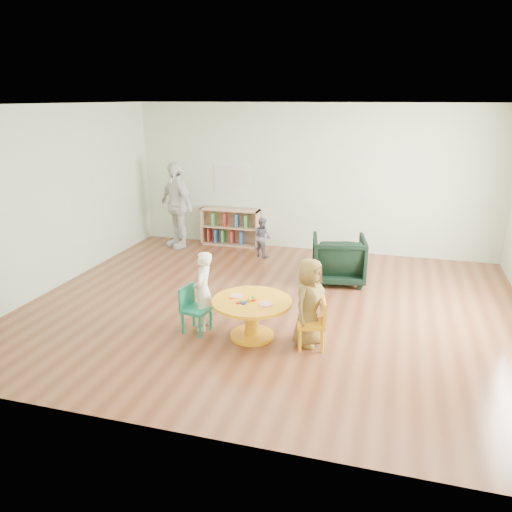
# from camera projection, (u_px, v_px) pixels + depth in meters

# --- Properties ---
(room) EXTENTS (7.10, 7.00, 2.80)m
(room) POSITION_uv_depth(u_px,v_px,m) (275.00, 175.00, 6.64)
(room) COLOR brown
(room) RESTS_ON ground
(activity_table) EXTENTS (1.00, 1.00, 0.54)m
(activity_table) POSITION_uv_depth(u_px,v_px,m) (252.00, 312.00, 6.19)
(activity_table) COLOR #FAA815
(activity_table) RESTS_ON ground
(kid_chair_left) EXTENTS (0.38, 0.38, 0.61)m
(kid_chair_left) POSITION_uv_depth(u_px,v_px,m) (193.00, 307.00, 6.36)
(kid_chair_left) COLOR #167C5E
(kid_chair_left) RESTS_ON ground
(kid_chair_right) EXTENTS (0.39, 0.39, 0.62)m
(kid_chair_right) POSITION_uv_depth(u_px,v_px,m) (315.00, 322.00, 5.94)
(kid_chair_right) COLOR #FAA815
(kid_chair_right) RESTS_ON ground
(bookshelf) EXTENTS (1.20, 0.30, 0.75)m
(bookshelf) POSITION_uv_depth(u_px,v_px,m) (230.00, 227.00, 10.14)
(bookshelf) COLOR tan
(bookshelf) RESTS_ON ground
(alphabet_poster) EXTENTS (0.74, 0.01, 0.54)m
(alphabet_poster) POSITION_uv_depth(u_px,v_px,m) (232.00, 178.00, 9.96)
(alphabet_poster) COLOR white
(alphabet_poster) RESTS_ON ground
(armchair) EXTENTS (0.96, 0.98, 0.77)m
(armchair) POSITION_uv_depth(u_px,v_px,m) (338.00, 259.00, 8.07)
(armchair) COLOR black
(armchair) RESTS_ON ground
(child_left) EXTENTS (0.28, 0.40, 1.04)m
(child_left) POSITION_uv_depth(u_px,v_px,m) (203.00, 291.00, 6.38)
(child_left) COLOR white
(child_left) RESTS_ON ground
(child_right) EXTENTS (0.50, 0.62, 1.09)m
(child_right) POSITION_uv_depth(u_px,v_px,m) (309.00, 302.00, 5.96)
(child_right) COLOR gold
(child_right) RESTS_ON ground
(toddler) EXTENTS (0.46, 0.43, 0.76)m
(toddler) POSITION_uv_depth(u_px,v_px,m) (262.00, 237.00, 9.39)
(toddler) COLOR #161738
(toddler) RESTS_ON ground
(adult_caretaker) EXTENTS (1.06, 0.88, 1.70)m
(adult_caretaker) POSITION_uv_depth(u_px,v_px,m) (176.00, 205.00, 9.88)
(adult_caretaker) COLOR white
(adult_caretaker) RESTS_ON ground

